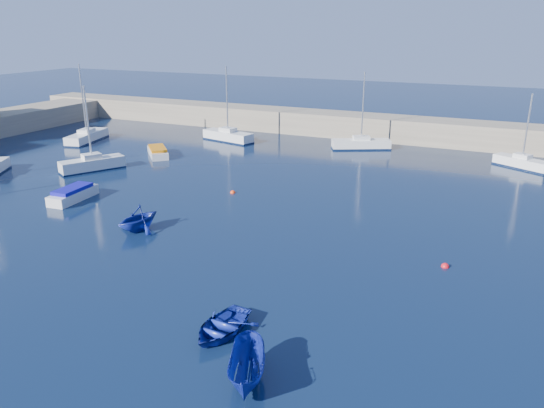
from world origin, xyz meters
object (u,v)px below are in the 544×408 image
at_px(motorboat_1, 73,194).
at_px(sailboat_4, 87,136).
at_px(dinghy_left, 138,218).
at_px(dinghy_right, 248,368).
at_px(sailboat_7, 522,163).
at_px(sailboat_6, 361,144).
at_px(sailboat_5, 228,136).
at_px(dinghy_center, 221,326).
at_px(motorboat_2, 158,152).
at_px(sailboat_3, 92,164).

bearing_deg(motorboat_1, sailboat_4, 125.71).
relative_size(dinghy_left, dinghy_right, 0.89).
height_order(sailboat_4, sailboat_7, sailboat_4).
bearing_deg(sailboat_6, sailboat_7, -122.79).
bearing_deg(motorboat_1, sailboat_5, 84.92).
bearing_deg(sailboat_5, dinghy_right, -136.19).
distance_m(sailboat_4, dinghy_right, 47.10).
relative_size(sailboat_4, sailboat_6, 1.07).
bearing_deg(sailboat_4, sailboat_7, -3.37).
distance_m(sailboat_6, dinghy_left, 29.64).
relative_size(sailboat_6, sailboat_7, 1.18).
bearing_deg(sailboat_7, dinghy_center, -167.05).
xyz_separation_m(dinghy_left, dinghy_right, (13.42, -10.71, -0.15)).
bearing_deg(motorboat_2, motorboat_1, -122.54).
bearing_deg(motorboat_1, sailboat_7, 33.89).
bearing_deg(sailboat_7, motorboat_1, 159.17).
bearing_deg(motorboat_1, motorboat_2, 96.17).
height_order(sailboat_6, sailboat_7, sailboat_6).
relative_size(motorboat_2, dinghy_left, 1.37).
bearing_deg(sailboat_5, sailboat_3, 176.98).
bearing_deg(motorboat_1, dinghy_left, -24.02).
bearing_deg(dinghy_left, sailboat_3, 152.80).
bearing_deg(dinghy_center, sailboat_7, 76.56).
distance_m(sailboat_3, dinghy_left, 16.59).
distance_m(sailboat_6, motorboat_1, 29.95).
xyz_separation_m(sailboat_4, motorboat_1, (14.25, -16.66, -0.09)).
relative_size(motorboat_1, motorboat_2, 0.99).
xyz_separation_m(sailboat_3, sailboat_4, (-9.51, 9.46, -0.05)).
relative_size(sailboat_6, dinghy_right, 2.28).
relative_size(sailboat_5, dinghy_center, 2.44).
height_order(sailboat_6, motorboat_1, sailboat_6).
height_order(sailboat_3, sailboat_7, sailboat_3).
relative_size(sailboat_6, motorboat_2, 1.86).
height_order(dinghy_center, dinghy_left, dinghy_left).
bearing_deg(sailboat_3, sailboat_6, 72.25).
distance_m(motorboat_1, dinghy_center, 22.25).
bearing_deg(sailboat_7, sailboat_3, 146.52).
bearing_deg(sailboat_3, motorboat_1, -28.18).
bearing_deg(sailboat_6, dinghy_right, 162.91).
bearing_deg(sailboat_6, sailboat_5, 72.46).
bearing_deg(sailboat_3, dinghy_right, -9.66).
relative_size(sailboat_4, dinghy_right, 2.43).
relative_size(sailboat_5, motorboat_2, 1.92).
xyz_separation_m(sailboat_3, dinghy_left, (13.14, -10.12, 0.21)).
relative_size(motorboat_1, dinghy_right, 1.22).
distance_m(sailboat_4, dinghy_center, 43.54).
distance_m(sailboat_5, motorboat_2, 9.70).
height_order(sailboat_7, dinghy_left, sailboat_7).
xyz_separation_m(motorboat_2, dinghy_right, (24.59, -27.91, 0.25)).
bearing_deg(dinghy_center, sailboat_6, 100.82).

